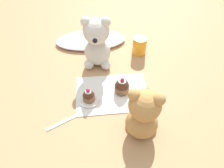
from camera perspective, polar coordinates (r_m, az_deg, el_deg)
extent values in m
plane|color=tan|center=(0.85, 0.00, -2.50)|extent=(4.00, 4.00, 0.00)
cube|color=silver|center=(0.85, 0.00, -2.37)|extent=(0.28, 0.19, 0.01)
ellipsoid|color=silver|center=(1.08, -5.57, 11.40)|extent=(0.33, 0.16, 0.03)
ellipsoid|color=beige|center=(0.93, -3.81, 8.37)|extent=(0.12, 0.11, 0.12)
sphere|color=beige|center=(0.87, -4.16, 13.65)|extent=(0.11, 0.11, 0.11)
ellipsoid|color=beige|center=(0.84, -4.34, 11.67)|extent=(0.06, 0.05, 0.04)
sphere|color=black|center=(0.82, -4.47, 11.22)|extent=(0.02, 0.02, 0.02)
sphere|color=beige|center=(0.85, -6.91, 15.91)|extent=(0.04, 0.04, 0.04)
sphere|color=beige|center=(0.84, -1.71, 15.95)|extent=(0.04, 0.04, 0.04)
sphere|color=beige|center=(0.94, -6.00, 5.11)|extent=(0.04, 0.04, 0.04)
sphere|color=beige|center=(0.93, -1.63, 5.07)|extent=(0.04, 0.04, 0.04)
ellipsoid|color=#B78447|center=(0.71, 7.70, -10.13)|extent=(0.13, 0.12, 0.12)
sphere|color=#B78447|center=(0.63, 8.60, -5.51)|extent=(0.10, 0.10, 0.10)
ellipsoid|color=#B78447|center=(0.66, 8.95, -3.19)|extent=(0.06, 0.05, 0.04)
sphere|color=black|center=(0.67, 9.18, -1.75)|extent=(0.02, 0.02, 0.02)
sphere|color=#B78447|center=(0.60, 12.20, -3.92)|extent=(0.04, 0.04, 0.04)
sphere|color=#B78447|center=(0.60, 5.80, -2.84)|extent=(0.04, 0.04, 0.04)
sphere|color=#B78447|center=(0.76, 10.27, -10.04)|extent=(0.04, 0.04, 0.04)
sphere|color=#B78447|center=(0.76, 5.20, -9.20)|extent=(0.04, 0.04, 0.04)
cylinder|color=brown|center=(0.84, 2.59, -1.07)|extent=(0.06, 0.06, 0.03)
sphere|color=#472819|center=(0.83, 2.62, -0.38)|extent=(0.05, 0.05, 0.05)
cylinder|color=white|center=(0.81, 2.68, 0.73)|extent=(0.03, 0.03, 0.00)
sphere|color=#B71947|center=(0.81, 2.70, 1.07)|extent=(0.01, 0.01, 0.01)
cylinder|color=white|center=(0.83, -5.99, -4.14)|extent=(0.07, 0.07, 0.01)
cylinder|color=brown|center=(0.81, -6.07, -3.47)|extent=(0.04, 0.04, 0.03)
sphere|color=#472819|center=(0.80, -6.15, -2.89)|extent=(0.04, 0.04, 0.04)
cylinder|color=white|center=(0.79, -6.26, -2.03)|extent=(0.02, 0.02, 0.00)
sphere|color=#B71947|center=(0.78, -6.30, -1.71)|extent=(0.02, 0.02, 0.02)
cylinder|color=orange|center=(1.00, 7.21, 9.97)|extent=(0.06, 0.06, 0.08)
cube|color=silver|center=(0.79, -12.35, -9.45)|extent=(0.13, 0.07, 0.01)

